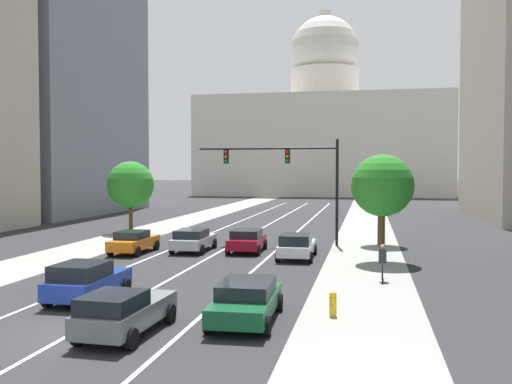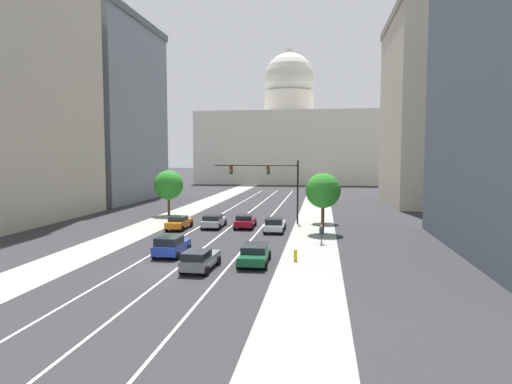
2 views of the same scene
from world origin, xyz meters
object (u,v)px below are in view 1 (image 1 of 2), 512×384
Objects in this scene: street_tree_far_right at (380,191)px; car_orange at (134,241)px; car_blue at (87,281)px; fire_hydrant at (333,304)px; street_tree_mid_right at (382,186)px; traffic_signal_mast at (292,169)px; car_silver at (193,240)px; car_green at (246,299)px; car_gray at (124,311)px; cyclist at (382,263)px; car_crimson at (247,240)px; car_white at (297,246)px; capitol_building at (324,136)px; street_tree_mid_left at (131,185)px.

car_orange is at bearing -156.09° from street_tree_far_right.
car_blue is 9.70m from fire_hydrant.
street_tree_mid_right is (15.05, -0.45, 3.56)m from car_orange.
car_silver is at bearing -142.55° from traffic_signal_mast.
car_green is 3.12m from fire_hydrant.
street_tree_far_right is at bearing 8.02° from traffic_signal_mast.
car_gray reaches higher than car_orange.
cyclist is at bearing -90.60° from street_tree_far_right.
car_blue is at bearing -121.63° from street_tree_far_right.
car_silver is 0.45× the size of traffic_signal_mast.
car_crimson is 15.83m from fire_hydrant.
traffic_signal_mast is (-1.07, 19.69, 4.48)m from car_green.
car_gray is 22.66m from traffic_signal_mast.
fire_hydrant is (13.08, -12.67, -0.27)m from car_orange.
car_orange is at bearing 25.02° from car_gray.
street_tree_far_right is at bearing -36.48° from car_white.
capitol_building is at bearing 94.58° from fire_hydrant.
fire_hydrant is at bearing -91.85° from car_blue.
cyclist is (1.87, 6.79, 0.39)m from fire_hydrant.
car_silver reaches higher than car_orange.
car_orange is 0.44× the size of traffic_signal_mast.
capitol_building reaches higher than traffic_signal_mast.
traffic_signal_mast reaches higher than car_crimson.
car_crimson is (3.40, 0.39, 0.01)m from car_silver.
car_gray is at bearing -150.39° from fire_hydrant.
traffic_signal_mast is at bearing -56.66° from car_orange.
car_green reaches higher than fire_hydrant.
street_tree_mid_right reaches higher than street_tree_far_right.
street_tree_mid_left reaches higher than car_white.
car_green is (-0.00, -13.72, -0.02)m from car_white.
cyclist is (8.15, -7.74, 0.09)m from car_crimson.
car_gray is 18.10m from car_crimson.
car_silver is 12.41m from street_tree_mid_left.
traffic_signal_mast is 8.69m from street_tree_mid_right.
street_tree_mid_left is (-11.52, 26.51, 3.20)m from car_gray.
car_white is 18.47m from street_tree_mid_left.
car_gray is 1.06× the size of car_blue.
capitol_building is 81.27m from street_tree_far_right.
car_gray is 17.61m from car_orange.
car_orange reaches higher than car_green.
car_crimson is 0.68× the size of street_tree_mid_right.
street_tree_far_right is at bearing -10.24° from street_tree_mid_left.
street_tree_far_right is at bearing -82.91° from capitol_building.
street_tree_mid_left is at bearing 151.56° from street_tree_mid_right.
car_crimson reaches higher than car_green.
capitol_building is 88.27m from street_tree_mid_right.
fire_hydrant is (6.29, 3.57, -0.30)m from car_gray.
street_tree_far_right is (4.88, 20.53, 2.98)m from car_green.
street_tree_far_right is at bearing -15.43° from car_green.
fire_hydrant is at bearing -52.17° from street_tree_mid_left.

